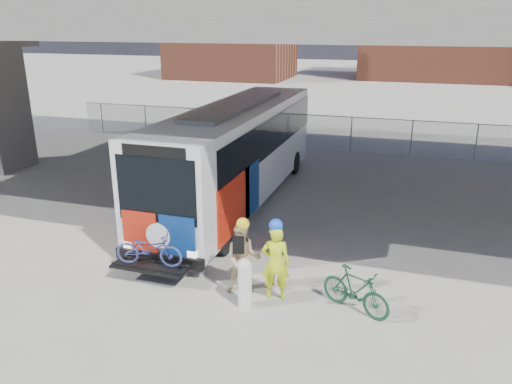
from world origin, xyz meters
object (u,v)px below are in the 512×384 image
at_px(bus, 237,146).
at_px(cyclist_hivis, 276,261).
at_px(cyclist_tan, 243,258).
at_px(bollard, 245,282).
at_px(bike_parked, 355,290).

bearing_deg(bus, cyclist_hivis, -62.62).
bearing_deg(cyclist_hivis, cyclist_tan, -11.16).
distance_m(bollard, cyclist_hivis, 0.91).
bearing_deg(bike_parked, cyclist_hivis, 115.84).
relative_size(bus, cyclist_tan, 6.48).
bearing_deg(cyclist_hivis, bus, -73.98).
relative_size(bus, cyclist_hivis, 6.26).
bearing_deg(cyclist_hivis, bike_parked, 168.64).
relative_size(bus, bike_parked, 7.22).
height_order(bus, bollard, bus).
bearing_deg(bike_parked, cyclist_tan, 115.90).
bearing_deg(bus, bollard, -68.69).
bearing_deg(bollard, cyclist_hivis, 48.08).
xyz_separation_m(bollard, bike_parked, (2.49, 0.63, -0.13)).
relative_size(bollard, bike_parked, 0.69).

